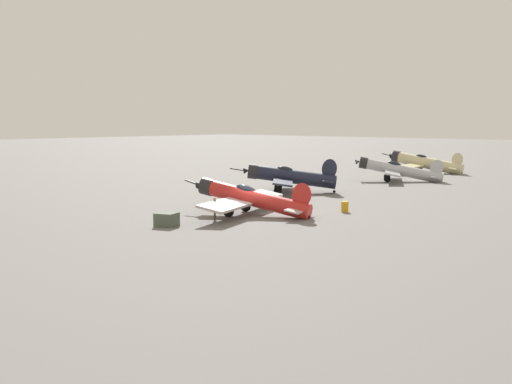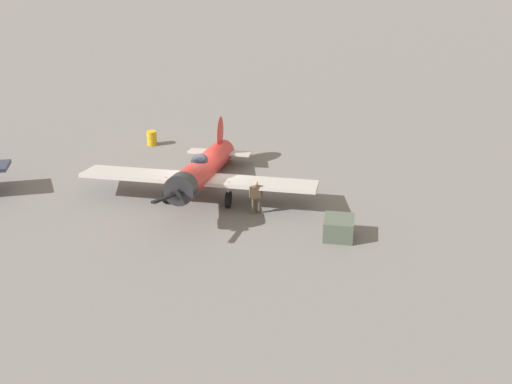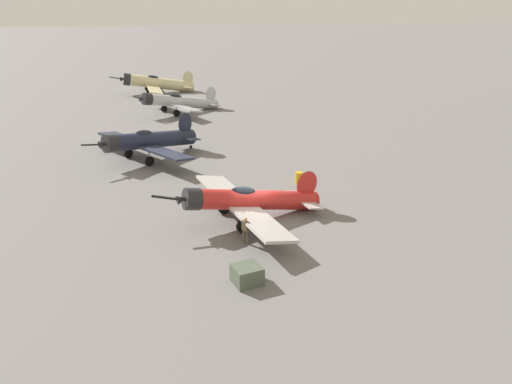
{
  "view_description": "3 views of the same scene",
  "coord_description": "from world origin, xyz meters",
  "px_view_note": "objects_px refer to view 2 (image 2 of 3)",
  "views": [
    {
      "loc": [
        -31.25,
        34.88,
        7.17
      ],
      "look_at": [
        0.0,
        0.0,
        1.8
      ],
      "focal_mm": 43.78,
      "sensor_mm": 36.0,
      "label": 1
    },
    {
      "loc": [
        25.62,
        16.36,
        14.27
      ],
      "look_at": [
        1.0,
        3.4,
        1.1
      ],
      "focal_mm": 47.0,
      "sensor_mm": 36.0,
      "label": 2
    },
    {
      "loc": [
        3.48,
        29.53,
        13.42
      ],
      "look_at": [
        0.0,
        0.0,
        1.8
      ],
      "focal_mm": 35.97,
      "sensor_mm": 36.0,
      "label": 3
    }
  ],
  "objects_px": {
    "equipment_crate": "(339,228)",
    "fuel_drum": "(152,138)",
    "ground_crew_mechanic": "(256,194)",
    "airplane_foreground": "(202,171)"
  },
  "relations": [
    {
      "from": "equipment_crate",
      "to": "fuel_drum",
      "type": "distance_m",
      "value": 14.71
    },
    {
      "from": "equipment_crate",
      "to": "ground_crew_mechanic",
      "type": "bearing_deg",
      "value": -94.72
    },
    {
      "from": "ground_crew_mechanic",
      "to": "airplane_foreground",
      "type": "bearing_deg",
      "value": 42.32
    },
    {
      "from": "airplane_foreground",
      "to": "equipment_crate",
      "type": "height_order",
      "value": "airplane_foreground"
    },
    {
      "from": "ground_crew_mechanic",
      "to": "equipment_crate",
      "type": "height_order",
      "value": "ground_crew_mechanic"
    },
    {
      "from": "airplane_foreground",
      "to": "fuel_drum",
      "type": "relative_size",
      "value": 13.62
    },
    {
      "from": "ground_crew_mechanic",
      "to": "fuel_drum",
      "type": "relative_size",
      "value": 1.93
    },
    {
      "from": "airplane_foreground",
      "to": "ground_crew_mechanic",
      "type": "distance_m",
      "value": 3.3
    },
    {
      "from": "ground_crew_mechanic",
      "to": "fuel_drum",
      "type": "xyz_separation_m",
      "value": [
        -4.96,
        -9.48,
        -0.56
      ]
    },
    {
      "from": "fuel_drum",
      "to": "equipment_crate",
      "type": "bearing_deg",
      "value": 68.83
    }
  ]
}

